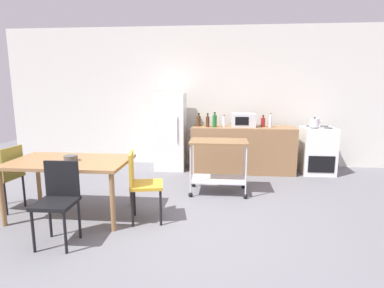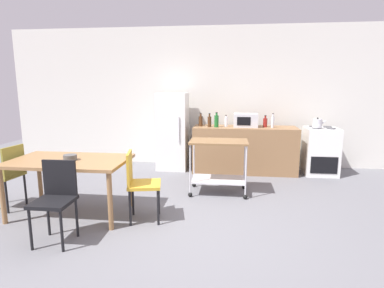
# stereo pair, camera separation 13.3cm
# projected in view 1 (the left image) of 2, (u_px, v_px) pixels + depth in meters

# --- Properties ---
(ground_plane) EXTENTS (12.00, 12.00, 0.00)m
(ground_plane) POSITION_uv_depth(u_px,v_px,m) (180.00, 225.00, 3.91)
(ground_plane) COLOR slate
(back_wall) EXTENTS (8.40, 0.12, 2.90)m
(back_wall) POSITION_uv_depth(u_px,v_px,m) (199.00, 97.00, 6.78)
(back_wall) COLOR silver
(back_wall) RESTS_ON ground_plane
(kitchen_counter) EXTENTS (2.00, 0.64, 0.90)m
(kitchen_counter) POSITION_uv_depth(u_px,v_px,m) (242.00, 149.00, 6.29)
(kitchen_counter) COLOR olive
(kitchen_counter) RESTS_ON ground_plane
(dining_table) EXTENTS (1.50, 0.90, 0.75)m
(dining_table) POSITION_uv_depth(u_px,v_px,m) (70.00, 166.00, 4.10)
(dining_table) COLOR olive
(dining_table) RESTS_ON ground_plane
(chair_olive) EXTENTS (0.44, 0.44, 0.89)m
(chair_olive) POSITION_uv_depth(u_px,v_px,m) (6.00, 174.00, 4.31)
(chair_olive) COLOR olive
(chair_olive) RESTS_ON ground_plane
(chair_black) EXTENTS (0.41, 0.41, 0.89)m
(chair_black) POSITION_uv_depth(u_px,v_px,m) (58.00, 197.00, 3.41)
(chair_black) COLOR black
(chair_black) RESTS_ON ground_plane
(chair_mustard) EXTENTS (0.47, 0.47, 0.89)m
(chair_mustard) POSITION_uv_depth(u_px,v_px,m) (141.00, 181.00, 3.96)
(chair_mustard) COLOR gold
(chair_mustard) RESTS_ON ground_plane
(stove_oven) EXTENTS (0.60, 0.61, 0.92)m
(stove_oven) POSITION_uv_depth(u_px,v_px,m) (317.00, 150.00, 6.17)
(stove_oven) COLOR white
(stove_oven) RESTS_ON ground_plane
(refrigerator) EXTENTS (0.60, 0.63, 1.55)m
(refrigerator) POSITION_uv_depth(u_px,v_px,m) (171.00, 131.00, 6.46)
(refrigerator) COLOR white
(refrigerator) RESTS_ON ground_plane
(kitchen_cart) EXTENTS (0.91, 0.57, 0.85)m
(kitchen_cart) POSITION_uv_depth(u_px,v_px,m) (218.00, 158.00, 5.01)
(kitchen_cart) COLOR brown
(kitchen_cart) RESTS_ON ground_plane
(bottle_vinegar) EXTENTS (0.08, 0.08, 0.26)m
(bottle_vinegar) POSITION_uv_depth(u_px,v_px,m) (199.00, 121.00, 6.29)
(bottle_vinegar) COLOR #4C2D19
(bottle_vinegar) RESTS_ON kitchen_counter
(bottle_soy_sauce) EXTENTS (0.07, 0.07, 0.27)m
(bottle_soy_sauce) POSITION_uv_depth(u_px,v_px,m) (208.00, 121.00, 6.18)
(bottle_soy_sauce) COLOR #4C2D19
(bottle_soy_sauce) RESTS_ON kitchen_counter
(bottle_sesame_oil) EXTENTS (0.08, 0.08, 0.29)m
(bottle_sesame_oil) POSITION_uv_depth(u_px,v_px,m) (215.00, 121.00, 6.15)
(bottle_sesame_oil) COLOR #1E6628
(bottle_sesame_oil) RESTS_ON kitchen_counter
(bottle_soda) EXTENTS (0.07, 0.07, 0.23)m
(bottle_soda) POSITION_uv_depth(u_px,v_px,m) (224.00, 122.00, 6.24)
(bottle_soda) COLOR silver
(bottle_soda) RESTS_ON kitchen_counter
(microwave) EXTENTS (0.46, 0.35, 0.26)m
(microwave) POSITION_uv_depth(u_px,v_px,m) (243.00, 120.00, 6.20)
(microwave) COLOR silver
(microwave) RESTS_ON kitchen_counter
(bottle_hot_sauce) EXTENTS (0.08, 0.08, 0.23)m
(bottle_hot_sauce) POSITION_uv_depth(u_px,v_px,m) (263.00, 122.00, 6.19)
(bottle_hot_sauce) COLOR maroon
(bottle_hot_sauce) RESTS_ON kitchen_counter
(bottle_sparkling_water) EXTENTS (0.06, 0.06, 0.27)m
(bottle_sparkling_water) POSITION_uv_depth(u_px,v_px,m) (270.00, 121.00, 6.11)
(bottle_sparkling_water) COLOR silver
(bottle_sparkling_water) RESTS_ON kitchen_counter
(fruit_bowl) EXTENTS (0.17, 0.17, 0.07)m
(fruit_bowl) POSITION_uv_depth(u_px,v_px,m) (71.00, 158.00, 4.04)
(fruit_bowl) COLOR #4C4C4C
(fruit_bowl) RESTS_ON dining_table
(kettle) EXTENTS (0.24, 0.17, 0.19)m
(kettle) POSITION_uv_depth(u_px,v_px,m) (315.00, 123.00, 5.99)
(kettle) COLOR silver
(kettle) RESTS_ON stove_oven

